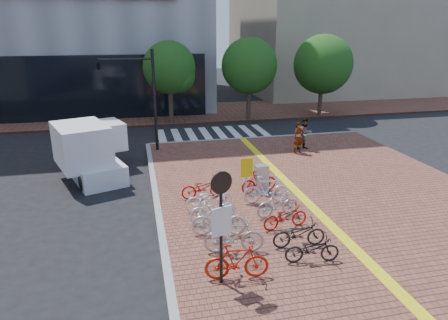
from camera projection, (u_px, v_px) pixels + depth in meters
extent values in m
plane|color=black|center=(275.00, 231.00, 14.28)|extent=(120.00, 120.00, 0.00)
cube|color=yellow|center=(418.00, 311.00, 10.02)|extent=(0.40, 34.00, 0.01)
cube|color=gray|center=(257.00, 138.00, 25.99)|extent=(14.00, 0.25, 0.15)
cube|color=brown|center=(191.00, 113.00, 33.71)|extent=(70.00, 8.00, 0.15)
cube|color=gray|center=(334.00, 8.00, 44.83)|extent=(20.00, 18.00, 18.00)
cube|color=silver|center=(162.00, 137.00, 26.62)|extent=(0.50, 4.00, 0.01)
cube|color=silver|center=(177.00, 136.00, 26.83)|extent=(0.50, 4.00, 0.01)
cube|color=silver|center=(192.00, 135.00, 27.04)|extent=(0.50, 4.00, 0.01)
cube|color=silver|center=(206.00, 134.00, 27.24)|extent=(0.50, 4.00, 0.01)
cube|color=silver|center=(220.00, 133.00, 27.45)|extent=(0.50, 4.00, 0.01)
cube|color=silver|center=(234.00, 133.00, 27.66)|extent=(0.50, 4.00, 0.01)
cube|color=silver|center=(248.00, 132.00, 27.87)|extent=(0.50, 4.00, 0.01)
cube|color=silver|center=(262.00, 131.00, 28.08)|extent=(0.50, 4.00, 0.01)
cylinder|color=#38281E|center=(171.00, 105.00, 29.62)|extent=(0.32, 0.32, 2.60)
sphere|color=#194714|center=(169.00, 67.00, 28.75)|extent=(3.80, 3.80, 3.80)
sphere|color=#194714|center=(178.00, 76.00, 28.79)|extent=(2.40, 2.40, 2.40)
cylinder|color=#38281E|center=(249.00, 102.00, 30.86)|extent=(0.32, 0.32, 2.60)
sphere|color=#194714|center=(249.00, 66.00, 30.00)|extent=(4.20, 4.20, 4.20)
sphere|color=#194714|center=(258.00, 74.00, 30.03)|extent=(2.40, 2.40, 2.40)
cylinder|color=#38281E|center=(320.00, 99.00, 32.11)|extent=(0.32, 0.32, 2.60)
sphere|color=#194714|center=(323.00, 64.00, 31.25)|extent=(4.60, 4.60, 4.60)
sphere|color=#194714|center=(331.00, 72.00, 31.28)|extent=(2.40, 2.40, 2.40)
imported|color=red|center=(237.00, 261.00, 11.16)|extent=(1.87, 0.72, 1.10)
imported|color=#ABACB0|center=(234.00, 236.00, 12.46)|extent=(1.96, 0.83, 1.14)
imported|color=silver|center=(219.00, 220.00, 13.51)|extent=(1.96, 0.90, 1.14)
imported|color=white|center=(213.00, 209.00, 14.46)|extent=(1.83, 0.74, 1.07)
imported|color=silver|center=(209.00, 198.00, 15.44)|extent=(1.94, 0.83, 0.99)
imported|color=#B60D0D|center=(203.00, 188.00, 16.51)|extent=(1.81, 0.65, 0.94)
imported|color=black|center=(312.00, 249.00, 12.00)|extent=(1.73, 0.80, 0.88)
imported|color=black|center=(299.00, 234.00, 12.85)|extent=(1.78, 0.68, 0.92)
imported|color=#AE150C|center=(285.00, 217.00, 14.04)|extent=(1.77, 0.83, 0.89)
imported|color=#B1B1B6|center=(278.00, 204.00, 14.87)|extent=(1.75, 0.65, 1.03)
imported|color=white|center=(267.00, 190.00, 16.03)|extent=(1.98, 0.73, 1.17)
imported|color=#A40E0B|center=(259.00, 181.00, 17.11)|extent=(1.72, 0.77, 1.00)
imported|color=gray|center=(299.00, 138.00, 22.40)|extent=(0.74, 0.58, 1.78)
imported|color=#444B57|center=(305.00, 134.00, 23.11)|extent=(1.01, 0.85, 1.86)
cube|color=#A9A9AD|center=(261.00, 179.00, 17.15)|extent=(0.58, 0.43, 1.20)
cylinder|color=#B7B7BC|center=(246.00, 180.00, 16.17)|extent=(0.07, 0.07, 1.80)
cube|color=yellow|center=(247.00, 168.00, 15.95)|extent=(0.50, 0.06, 0.80)
cylinder|color=black|center=(221.00, 230.00, 10.64)|extent=(0.11, 0.11, 3.29)
cylinder|color=black|center=(221.00, 183.00, 10.14)|extent=(0.60, 0.24, 0.61)
cube|color=silver|center=(222.00, 222.00, 10.49)|extent=(0.59, 0.23, 0.82)
cylinder|color=black|center=(155.00, 101.00, 22.40)|extent=(0.17, 0.17, 5.69)
cylinder|color=black|center=(126.00, 59.00, 21.38)|extent=(2.84, 0.11, 0.11)
imported|color=black|center=(99.00, 65.00, 21.17)|extent=(0.25, 1.18, 0.47)
cube|color=silver|center=(93.00, 166.00, 19.52)|extent=(3.50, 5.17, 0.95)
cube|color=silver|center=(83.00, 137.00, 20.26)|extent=(2.58, 2.58, 1.38)
cube|color=silver|center=(95.00, 144.00, 18.42)|extent=(3.00, 3.51, 1.91)
cylinder|color=black|center=(66.00, 162.00, 20.46)|extent=(0.47, 0.78, 0.74)
cylinder|color=black|center=(83.00, 183.00, 17.73)|extent=(0.47, 0.78, 0.74)
cylinder|color=black|center=(101.00, 156.00, 21.37)|extent=(0.47, 0.78, 0.74)
cylinder|color=black|center=(122.00, 175.00, 18.65)|extent=(0.47, 0.78, 0.74)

